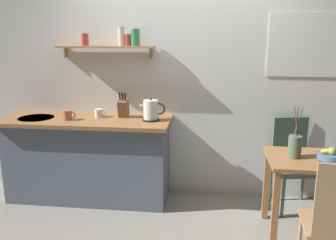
% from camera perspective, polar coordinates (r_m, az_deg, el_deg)
% --- Properties ---
extents(ground_plane, '(14.00, 14.00, 0.00)m').
position_cam_1_polar(ground_plane, '(3.77, 1.10, -15.14)').
color(ground_plane, gray).
extents(back_wall, '(6.80, 0.11, 2.70)m').
position_cam_1_polar(back_wall, '(3.96, 5.11, 6.91)').
color(back_wall, white).
rests_on(back_wall, ground_plane).
extents(kitchen_counter, '(1.83, 0.63, 0.93)m').
position_cam_1_polar(kitchen_counter, '(4.07, -12.65, -5.99)').
color(kitchen_counter, slate).
rests_on(kitchen_counter, ground_plane).
extents(wall_shelf, '(1.05, 0.20, 0.33)m').
position_cam_1_polar(wall_shelf, '(3.92, -8.77, 12.07)').
color(wall_shelf, tan).
extents(dining_table, '(0.86, 0.61, 0.75)m').
position_cam_1_polar(dining_table, '(3.48, 22.50, -7.91)').
color(dining_table, '#9E6B3D').
rests_on(dining_table, ground_plane).
extents(dining_chair_far, '(0.50, 0.49, 0.95)m').
position_cam_1_polar(dining_chair_far, '(4.03, 19.19, -5.90)').
color(dining_chair_far, '#4C6B5B').
rests_on(dining_chair_far, ground_plane).
extents(fruit_bowl, '(0.23, 0.23, 0.13)m').
position_cam_1_polar(fruit_bowl, '(3.40, 24.50, -5.19)').
color(fruit_bowl, '#51759E').
rests_on(fruit_bowl, dining_table).
extents(twig_vase, '(0.12, 0.12, 0.47)m').
position_cam_1_polar(twig_vase, '(3.35, 19.54, -3.96)').
color(twig_vase, '#567056').
rests_on(twig_vase, dining_table).
extents(electric_kettle, '(0.26, 0.18, 0.24)m').
position_cam_1_polar(electric_kettle, '(3.72, -2.69, 1.52)').
color(electric_kettle, black).
rests_on(electric_kettle, kitchen_counter).
extents(knife_block, '(0.10, 0.15, 0.27)m').
position_cam_1_polar(knife_block, '(3.90, -7.12, 1.97)').
color(knife_block, brown).
rests_on(knife_block, kitchen_counter).
extents(coffee_mug_by_sink, '(0.14, 0.09, 0.10)m').
position_cam_1_polar(coffee_mug_by_sink, '(3.90, -15.68, 0.76)').
color(coffee_mug_by_sink, '#C6664C').
rests_on(coffee_mug_by_sink, kitchen_counter).
extents(coffee_mug_spare, '(0.13, 0.09, 0.09)m').
position_cam_1_polar(coffee_mug_spare, '(3.95, -10.94, 1.10)').
color(coffee_mug_spare, white).
rests_on(coffee_mug_spare, kitchen_counter).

